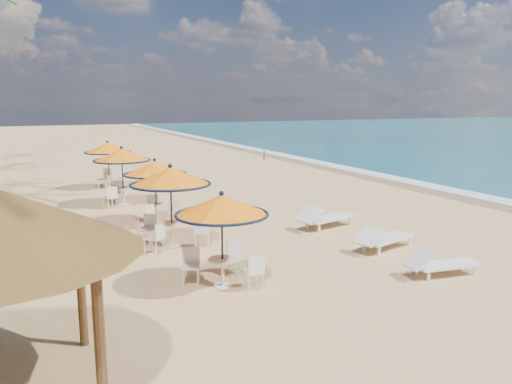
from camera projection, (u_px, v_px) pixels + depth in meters
ground at (391, 260)px, 13.01m from camera, size 160.00×160.00×0.00m
foam_strip at (406, 181)px, 25.78m from camera, size 1.20×140.00×0.04m
wetsand_band at (392, 182)px, 25.41m from camera, size 1.40×140.00×0.02m
station_0 at (223, 217)px, 10.98m from camera, size 2.09×2.09×2.18m
station_1 at (170, 187)px, 13.92m from camera, size 2.28×2.28×2.38m
station_2 at (155, 176)px, 16.71m from camera, size 2.12×2.12×2.22m
station_3 at (121, 162)px, 19.68m from camera, size 2.25×2.25×2.35m
station_4 at (108, 153)px, 23.50m from camera, size 2.18×2.20×2.27m
lounger_near at (439, 263)px, 11.81m from camera, size 1.89×0.82×0.66m
lounger_mid at (383, 238)px, 13.88m from camera, size 2.13×1.15×0.73m
lounger_far at (325, 217)px, 16.27m from camera, size 2.25×1.16×0.77m
person at (264, 154)px, 34.70m from camera, size 0.23×0.33×0.85m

